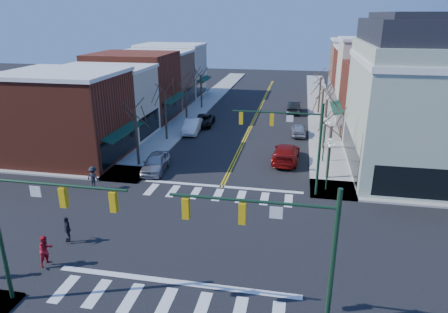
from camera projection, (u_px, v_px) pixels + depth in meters
The scene contains 35 objects.
ground at pixel (198, 236), 25.01m from camera, with size 160.00×160.00×0.00m, color black.
sidewalk_left at pixel (167, 137), 45.02m from camera, with size 3.50×70.00×0.15m, color #9E9B93.
sidewalk_right at pixel (326, 146), 41.92m from camera, with size 3.50×70.00×0.15m, color #9E9B93.
bldg_left_brick_a at pixel (67, 118), 37.27m from camera, with size 10.00×8.50×8.00m, color maroon.
bldg_left_stucco_a at pixel (106, 103), 44.52m from camera, with size 10.00×7.00×7.50m, color beige.
bldg_left_brick_b at pixel (134, 87), 51.75m from camera, with size 10.00×9.00×8.50m, color maroon.
bldg_left_tan at pixel (156, 80), 59.49m from camera, with size 10.00×7.50×7.80m, color #926950.
bldg_left_stucco_b at pixel (172, 71), 66.59m from camera, with size 10.00×8.00×8.20m, color beige.
bldg_right_brick_a at pixel (388, 100), 44.72m from camera, with size 10.00×8.50×8.00m, color maroon.
bldg_right_stucco at pixel (378, 81), 51.54m from camera, with size 10.00×7.00×10.00m, color beige.
bldg_right_brick_b at pixel (368, 78), 58.73m from camera, with size 10.00×8.00×8.50m, color maroon.
bldg_right_tan at pixel (362, 69), 66.04m from camera, with size 10.00×8.00×9.00m, color #926950.
victorian_corner at pixel (431, 97), 33.24m from camera, with size 12.25×14.25×13.30m.
traffic_mast_near_left at pixel (32, 217), 17.56m from camera, with size 6.60×0.28×7.20m.
traffic_mast_near_right at pixel (285, 243), 15.59m from camera, with size 6.60×0.28×7.20m.
traffic_mast_far_right at pixel (295, 136), 29.28m from camera, with size 6.60×0.28×7.20m.
lamppost_corner at pixel (329, 156), 30.41m from camera, with size 0.36×0.36×4.33m.
lamppost_midblock at pixel (325, 132), 36.42m from camera, with size 0.36×0.36×4.33m.
tree_left_a at pixel (137, 141), 35.86m from camera, with size 0.24×0.24×4.76m, color #382B21.
tree_left_b at pixel (166, 118), 43.21m from camera, with size 0.24×0.24×5.04m, color #382B21.
tree_left_c at pixel (186, 105), 50.69m from camera, with size 0.24×0.24×4.55m, color #382B21.
tree_left_d at pixel (201, 92), 58.03m from camera, with size 0.24×0.24×4.90m, color #382B21.
tree_right_a at pixel (329, 153), 32.91m from camera, with size 0.24×0.24×4.62m, color #382B21.
tree_right_b at pixel (325, 125), 40.21m from camera, with size 0.24×0.24×5.18m, color #382B21.
tree_right_c at pixel (322, 109), 47.67m from camera, with size 0.24×0.24×4.83m, color #382B21.
tree_right_d at pixel (319, 96), 55.04m from camera, with size 0.24×0.24×4.97m, color #382B21.
car_left_near at pixel (156, 163), 35.16m from camera, with size 1.86×4.63×1.58m, color #A2A2A7.
car_left_mid at pixel (192, 126), 46.55m from camera, with size 1.67×4.80×1.58m, color white.
car_left_far at pixel (204, 120), 49.59m from camera, with size 2.22×4.82×1.34m, color black.
car_right_near at pixel (286, 153), 37.44m from camera, with size 2.33×5.74×1.66m, color maroon.
car_right_mid at pixel (298, 130), 45.56m from camera, with size 1.63×4.06×1.38m, color #AAAAAF.
car_right_far at pixel (294, 107), 55.95m from camera, with size 1.75×5.01×1.65m, color black.
pedestrian_red_b at pixel (46, 250), 21.68m from camera, with size 0.86×0.67×1.77m, color #B4131F.
pedestrian_dark_a at pixel (67, 229), 24.02m from camera, with size 0.93×0.39×1.59m, color black.
pedestrian_dark_b at pixel (93, 177), 31.35m from camera, with size 1.16×0.67×1.80m, color black.
Camera 1 is at (5.73, -21.15, 13.16)m, focal length 32.00 mm.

